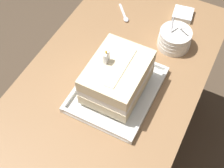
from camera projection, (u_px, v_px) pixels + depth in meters
ground_plane at (109, 159)px, 1.71m from camera, size 8.00×8.00×0.00m
dining_table at (107, 103)px, 1.22m from camera, size 1.21×0.63×0.70m
foil_tray at (117, 90)px, 1.12m from camera, size 0.33×0.27×0.02m
birthday_cake at (117, 77)px, 1.05m from camera, size 0.23×0.18×0.17m
bowl_stack at (175, 39)px, 1.22m from camera, size 0.13×0.13×0.13m
serving_spoon_near_tray at (125, 17)px, 1.34m from camera, size 0.10×0.09×0.01m
napkin_pile at (183, 14)px, 1.34m from camera, size 0.09×0.09×0.02m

